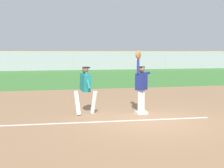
% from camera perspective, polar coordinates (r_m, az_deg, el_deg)
% --- Properties ---
extents(ground_plane, '(80.86, 80.86, 0.00)m').
position_cam_1_polar(ground_plane, '(10.08, 6.93, -6.79)').
color(ground_plane, '#936D4C').
extents(outfield_grass, '(47.27, 18.90, 0.01)m').
position_cam_1_polar(outfield_grass, '(27.68, -5.57, 1.45)').
color(outfield_grass, '#3D7533').
rests_on(outfield_grass, ground_plane).
extents(chalk_foul_line, '(11.99, 0.60, 0.01)m').
position_cam_1_polar(chalk_foul_line, '(9.78, -15.85, -7.35)').
color(chalk_foul_line, white).
rests_on(chalk_foul_line, ground_plane).
extents(first_base, '(0.40, 0.40, 0.08)m').
position_cam_1_polar(first_base, '(11.15, 5.50, -5.30)').
color(first_base, white).
rests_on(first_base, ground_plane).
extents(fielder, '(0.76, 0.65, 2.28)m').
position_cam_1_polar(fielder, '(11.09, 5.46, 0.27)').
color(fielder, silver).
rests_on(fielder, ground_plane).
extents(runner, '(0.83, 0.84, 1.72)m').
position_cam_1_polar(runner, '(10.80, -4.98, -0.54)').
color(runner, white).
rests_on(runner, ground_plane).
extents(baseball, '(0.07, 0.07, 0.07)m').
position_cam_1_polar(baseball, '(11.38, 4.71, 4.65)').
color(baseball, white).
extents(outfield_fence, '(47.35, 0.08, 2.25)m').
position_cam_1_polar(outfield_fence, '(37.00, -7.34, 4.33)').
color(outfield_fence, '#93999E').
rests_on(outfield_fence, ground_plane).
extents(parked_car_tan, '(4.55, 2.41, 1.25)m').
position_cam_1_polar(parked_car_tan, '(39.35, -14.86, 3.63)').
color(parked_car_tan, tan).
rests_on(parked_car_tan, ground_plane).
extents(parked_car_black, '(4.40, 2.13, 1.25)m').
position_cam_1_polar(parked_car_black, '(39.74, -6.87, 3.81)').
color(parked_car_black, black).
rests_on(parked_car_black, ground_plane).
extents(parked_car_white, '(4.55, 2.43, 1.25)m').
position_cam_1_polar(parked_car_white, '(41.37, 1.58, 3.94)').
color(parked_car_white, white).
rests_on(parked_car_white, ground_plane).
extents(parked_car_red, '(4.52, 2.35, 1.25)m').
position_cam_1_polar(parked_car_red, '(42.79, 8.64, 3.95)').
color(parked_car_red, '#B21E1E').
rests_on(parked_car_red, ground_plane).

